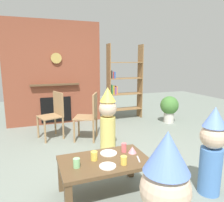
{
  "coord_description": "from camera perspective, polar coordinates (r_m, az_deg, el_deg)",
  "views": [
    {
      "loc": [
        -0.98,
        -2.61,
        1.51
      ],
      "look_at": [
        0.15,
        0.4,
        0.89
      ],
      "focal_mm": 34.37,
      "sensor_mm": 36.0,
      "label": 1
    }
  ],
  "objects": [
    {
      "name": "ground_plane",
      "position": [
        3.17,
        0.0,
        -17.52
      ],
      "size": [
        12.0,
        12.0,
        0.0
      ],
      "primitive_type": "plane",
      "color": "gray"
    },
    {
      "name": "brick_fireplace_feature",
      "position": [
        5.25,
        -15.18,
        7.02
      ],
      "size": [
        2.2,
        0.28,
        2.4
      ],
      "color": "brown",
      "rests_on": "ground_plane"
    },
    {
      "name": "bookshelf",
      "position": [
        5.5,
        2.77,
        4.25
      ],
      "size": [
        0.9,
        0.28,
        1.9
      ],
      "color": "olive",
      "rests_on": "ground_plane"
    },
    {
      "name": "coffee_table",
      "position": [
        2.49,
        -1.97,
        -16.87
      ],
      "size": [
        0.98,
        0.61,
        0.42
      ],
      "color": "brown",
      "rests_on": "ground_plane"
    },
    {
      "name": "paper_cup_near_left",
      "position": [
        2.63,
        3.16,
        -12.29
      ],
      "size": [
        0.06,
        0.06,
        0.11
      ],
      "primitive_type": "cylinder",
      "color": "#E5666B",
      "rests_on": "coffee_table"
    },
    {
      "name": "paper_cup_near_right",
      "position": [
        2.44,
        -4.77,
        -14.36
      ],
      "size": [
        0.08,
        0.08,
        0.1
      ],
      "primitive_type": "cylinder",
      "color": "#F2CC4C",
      "rests_on": "coffee_table"
    },
    {
      "name": "paper_cup_center",
      "position": [
        2.34,
        3.16,
        -15.5
      ],
      "size": [
        0.07,
        0.07,
        0.09
      ],
      "primitive_type": "cylinder",
      "color": "#F2CC4C",
      "rests_on": "coffee_table"
    },
    {
      "name": "paper_cup_far_left",
      "position": [
        2.31,
        -9.41,
        -15.95
      ],
      "size": [
        0.07,
        0.07,
        0.1
      ],
      "primitive_type": "cylinder",
      "color": "#8CD18C",
      "rests_on": "coffee_table"
    },
    {
      "name": "paper_plate_front",
      "position": [
        2.6,
        -0.91,
        -13.68
      ],
      "size": [
        0.2,
        0.2,
        0.01
      ],
      "primitive_type": "cylinder",
      "color": "white",
      "rests_on": "coffee_table"
    },
    {
      "name": "paper_plate_rear",
      "position": [
        2.32,
        -1.17,
        -16.93
      ],
      "size": [
        0.18,
        0.18,
        0.01
      ],
      "primitive_type": "cylinder",
      "color": "white",
      "rests_on": "coffee_table"
    },
    {
      "name": "birthday_cake_slice",
      "position": [
        2.62,
        5.44,
        -12.76
      ],
      "size": [
        0.1,
        0.1,
        0.08
      ],
      "primitive_type": "cone",
      "color": "pink",
      "rests_on": "coffee_table"
    },
    {
      "name": "table_fork",
      "position": [
        2.49,
        7.05,
        -15.06
      ],
      "size": [
        0.06,
        0.15,
        0.01
      ],
      "primitive_type": "cube",
      "rotation": [
        0.0,
        0.0,
        1.27
      ],
      "color": "silver",
      "rests_on": "coffee_table"
    },
    {
      "name": "child_in_pink",
      "position": [
        2.68,
        25.06,
        -11.44
      ],
      "size": [
        0.28,
        0.28,
        1.01
      ],
      "rotation": [
        0.0,
        0.0,
        2.82
      ],
      "color": "#4C7FC6",
      "rests_on": "ground_plane"
    },
    {
      "name": "child_by_the_chairs",
      "position": [
        3.59,
        -1.12,
        -4.37
      ],
      "size": [
        0.3,
        0.3,
        1.07
      ],
      "rotation": [
        0.0,
        0.0,
        -1.94
      ],
      "color": "#E0CC66",
      "rests_on": "ground_plane"
    },
    {
      "name": "dining_chair_left",
      "position": [
        4.31,
        -15.12,
        -2.9
      ],
      "size": [
        0.51,
        0.51,
        0.9
      ],
      "rotation": [
        0.0,
        0.0,
        3.46
      ],
      "color": "#9E7A51",
      "rests_on": "ground_plane"
    },
    {
      "name": "dining_chair_middle",
      "position": [
        4.07,
        -5.82,
        -3.39
      ],
      "size": [
        0.53,
        0.53,
        0.9
      ],
      "rotation": [
        0.0,
        0.0,
        2.7
      ],
      "color": "#9E7A51",
      "rests_on": "ground_plane"
    },
    {
      "name": "potted_plant_tall",
      "position": [
        5.37,
        15.0,
        -1.57
      ],
      "size": [
        0.44,
        0.44,
        0.65
      ],
      "color": "beige",
      "rests_on": "ground_plane"
    }
  ]
}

